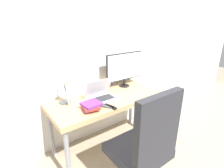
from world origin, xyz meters
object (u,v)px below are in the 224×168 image
(laptop, at_px, (101,95))
(book_stack, at_px, (91,106))
(monitor, at_px, (124,68))
(office_chair, at_px, (146,144))
(desk_lamp, at_px, (66,86))

(laptop, height_order, book_stack, laptop)
(monitor, relative_size, book_stack, 2.78)
(laptop, distance_m, monitor, 0.61)
(laptop, bearing_deg, monitor, 19.42)
(book_stack, bearing_deg, laptop, 34.68)
(monitor, bearing_deg, office_chair, -119.91)
(laptop, distance_m, desk_lamp, 0.45)
(desk_lamp, height_order, office_chair, office_chair)
(monitor, distance_m, desk_lamp, 0.94)
(office_chair, bearing_deg, book_stack, 106.08)
(desk_lamp, xyz_separation_m, office_chair, (0.36, -0.89, -0.37))
(monitor, relative_size, desk_lamp, 1.66)
(desk_lamp, relative_size, office_chair, 0.32)
(desk_lamp, height_order, book_stack, desk_lamp)
(monitor, height_order, desk_lamp, monitor)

